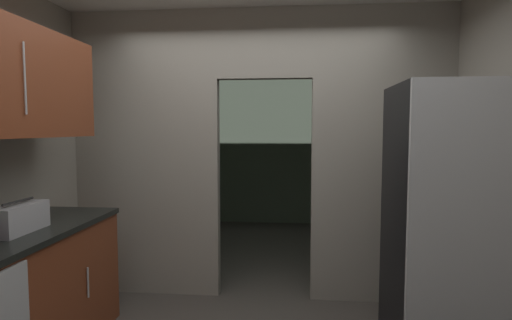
# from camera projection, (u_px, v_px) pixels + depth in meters

# --- Properties ---
(kitchen_partition) EXTENTS (3.51, 0.12, 2.69)m
(kitchen_partition) POSITION_uv_depth(u_px,v_px,m) (256.00, 148.00, 3.76)
(kitchen_partition) COLOR #9E998C
(kitchen_partition) RESTS_ON ground
(adjoining_room_shell) EXTENTS (3.51, 3.10, 2.69)m
(adjoining_room_shell) POSITION_uv_depth(u_px,v_px,m) (271.00, 146.00, 5.84)
(adjoining_room_shell) COLOR slate
(adjoining_room_shell) RESTS_ON ground
(refrigerator) EXTENTS (0.78, 0.72, 1.87)m
(refrigerator) POSITION_uv_depth(u_px,v_px,m) (456.00, 234.00, 2.53)
(refrigerator) COLOR black
(refrigerator) RESTS_ON ground
(lower_cabinet_run) EXTENTS (0.63, 1.86, 0.93)m
(lower_cabinet_run) POSITION_uv_depth(u_px,v_px,m) (8.00, 309.00, 2.51)
(lower_cabinet_run) COLOR brown
(lower_cabinet_run) RESTS_ON ground
(boombox) EXTENTS (0.17, 0.40, 0.21)m
(boombox) POSITION_uv_depth(u_px,v_px,m) (19.00, 218.00, 2.57)
(boombox) COLOR #B2B2B7
(boombox) RESTS_ON lower_cabinet_run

